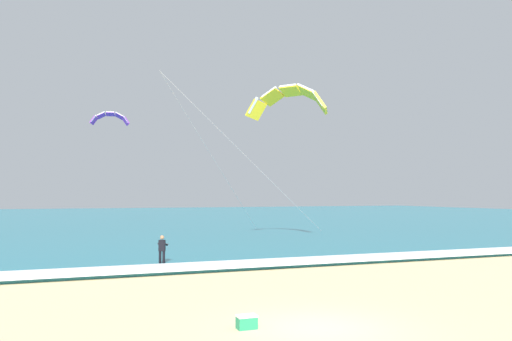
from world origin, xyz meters
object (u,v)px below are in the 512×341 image
object	(u,v)px
kite_primary	(288,99)
kitesurfer	(162,249)
kite_distant	(110,117)
cooler_box	(247,322)
surfboard	(162,267)

from	to	relation	value
kite_primary	kitesurfer	bearing A→B (deg)	-143.13
kitesurfer	kite_distant	distance (m)	40.16
kitesurfer	cooler_box	world-z (taller)	kitesurfer
kite_distant	cooler_box	distance (m)	53.36
kite_distant	cooler_box	size ratio (longest dim) A/B	8.17
surfboard	kitesurfer	world-z (taller)	kitesurfer
kite_primary	cooler_box	distance (m)	27.19
surfboard	kite_primary	distance (m)	18.13
surfboard	cooler_box	distance (m)	13.52
surfboard	kite_distant	distance (m)	40.47
kitesurfer	cooler_box	bearing A→B (deg)	-90.41
kitesurfer	kite_primary	xyz separation A→B (m)	(11.34, 8.50, 10.37)
surfboard	kite_distant	size ratio (longest dim) A/B	0.31
kite_primary	kite_distant	size ratio (longest dim) A/B	2.89
cooler_box	kite_distant	bearing A→B (deg)	89.22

